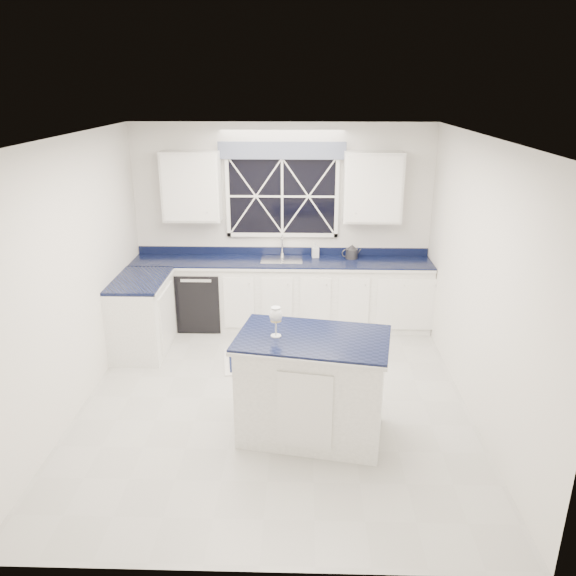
{
  "coord_description": "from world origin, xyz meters",
  "views": [
    {
      "loc": [
        0.28,
        -5.19,
        3.16
      ],
      "look_at": [
        0.13,
        0.4,
        1.11
      ],
      "focal_mm": 35.0,
      "sensor_mm": 36.0,
      "label": 1
    }
  ],
  "objects_px": {
    "island": "(312,386)",
    "soap_bottle": "(315,250)",
    "faucet": "(282,245)",
    "dishwasher": "(202,297)",
    "wine_glass": "(276,316)",
    "kettle": "(352,252)"
  },
  "relations": [
    {
      "from": "faucet",
      "to": "island",
      "type": "xyz_separation_m",
      "value": [
        0.38,
        -2.75,
        -0.59
      ]
    },
    {
      "from": "island",
      "to": "soap_bottle",
      "type": "bearing_deg",
      "value": 98.62
    },
    {
      "from": "wine_glass",
      "to": "soap_bottle",
      "type": "relative_size",
      "value": 1.4
    },
    {
      "from": "faucet",
      "to": "soap_bottle",
      "type": "xyz_separation_m",
      "value": [
        0.45,
        -0.03,
        -0.06
      ]
    },
    {
      "from": "island",
      "to": "soap_bottle",
      "type": "relative_size",
      "value": 7.39
    },
    {
      "from": "dishwasher",
      "to": "soap_bottle",
      "type": "bearing_deg",
      "value": 5.88
    },
    {
      "from": "dishwasher",
      "to": "wine_glass",
      "type": "height_order",
      "value": "wine_glass"
    },
    {
      "from": "kettle",
      "to": "dishwasher",
      "type": "bearing_deg",
      "value": 170.75
    },
    {
      "from": "island",
      "to": "soap_bottle",
      "type": "distance_m",
      "value": 2.77
    },
    {
      "from": "dishwasher",
      "to": "kettle",
      "type": "relative_size",
      "value": 3.07
    },
    {
      "from": "faucet",
      "to": "island",
      "type": "bearing_deg",
      "value": -82.15
    },
    {
      "from": "kettle",
      "to": "soap_bottle",
      "type": "bearing_deg",
      "value": 162.91
    },
    {
      "from": "dishwasher",
      "to": "island",
      "type": "distance_m",
      "value": 2.96
    },
    {
      "from": "faucet",
      "to": "wine_glass",
      "type": "bearing_deg",
      "value": -89.01
    },
    {
      "from": "faucet",
      "to": "soap_bottle",
      "type": "relative_size",
      "value": 1.5
    },
    {
      "from": "island",
      "to": "faucet",
      "type": "bearing_deg",
      "value": 107.98
    },
    {
      "from": "island",
      "to": "wine_glass",
      "type": "xyz_separation_m",
      "value": [
        -0.33,
        0.01,
        0.7
      ]
    },
    {
      "from": "dishwasher",
      "to": "faucet",
      "type": "distance_m",
      "value": 1.31
    },
    {
      "from": "faucet",
      "to": "wine_glass",
      "type": "height_order",
      "value": "wine_glass"
    },
    {
      "from": "island",
      "to": "dishwasher",
      "type": "bearing_deg",
      "value": 130.17
    },
    {
      "from": "dishwasher",
      "to": "wine_glass",
      "type": "distance_m",
      "value": 2.91
    },
    {
      "from": "wine_glass",
      "to": "faucet",
      "type": "bearing_deg",
      "value": 90.99
    }
  ]
}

